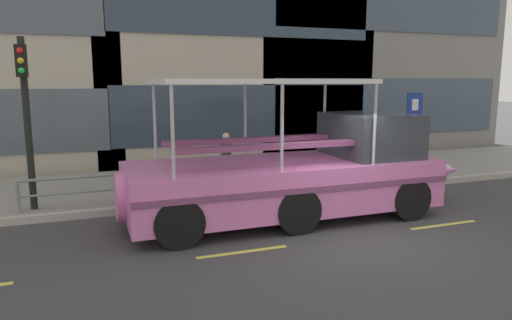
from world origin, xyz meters
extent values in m
plane|color=#3D3D3F|center=(0.00, 0.00, 0.00)|extent=(120.00, 120.00, 0.00)
cube|color=gray|center=(0.00, 5.60, 0.09)|extent=(32.00, 4.80, 0.18)
cube|color=#B2ADA3|center=(0.00, 3.11, 0.09)|extent=(32.00, 0.18, 0.18)
cube|color=#DBD64C|center=(-2.40, -0.31, 0.00)|extent=(1.80, 0.12, 0.01)
cube|color=#DBD64C|center=(2.40, -0.31, 0.00)|extent=(1.80, 0.12, 0.01)
cube|color=#2D3D4C|center=(0.79, 8.37, 1.98)|extent=(10.14, 0.06, 2.18)
cube|color=#2D3D4C|center=(0.79, 8.37, 5.95)|extent=(10.14, 0.06, 2.18)
cube|color=#3D4C5B|center=(7.41, 8.37, 2.15)|extent=(11.04, 0.06, 2.37)
cube|color=#3D4C5B|center=(7.41, 8.37, 6.45)|extent=(11.04, 0.06, 2.37)
cylinder|color=gray|center=(-1.09, 3.45, 0.93)|extent=(11.07, 0.07, 0.07)
cylinder|color=gray|center=(-1.09, 3.45, 0.55)|extent=(11.07, 0.06, 0.06)
cylinder|color=gray|center=(-6.63, 3.45, 0.55)|extent=(0.09, 0.09, 0.75)
cylinder|color=gray|center=(-4.42, 3.45, 0.55)|extent=(0.09, 0.09, 0.75)
cylinder|color=gray|center=(-2.20, 3.45, 0.55)|extent=(0.09, 0.09, 0.75)
cylinder|color=gray|center=(0.01, 3.45, 0.55)|extent=(0.09, 0.09, 0.75)
cylinder|color=gray|center=(2.23, 3.45, 0.55)|extent=(0.09, 0.09, 0.75)
cylinder|color=gray|center=(4.44, 3.45, 0.55)|extent=(0.09, 0.09, 0.75)
cylinder|color=black|center=(-6.32, 3.70, 2.19)|extent=(0.16, 0.16, 4.03)
cube|color=black|center=(-6.32, 3.50, 3.66)|extent=(0.24, 0.20, 0.72)
sphere|color=red|center=(-6.32, 3.39, 3.88)|extent=(0.14, 0.14, 0.14)
sphere|color=gold|center=(-6.32, 3.39, 3.66)|extent=(0.14, 0.14, 0.14)
sphere|color=green|center=(-6.32, 3.39, 3.44)|extent=(0.14, 0.14, 0.14)
cylinder|color=#4C4F54|center=(4.90, 3.99, 1.50)|extent=(0.08, 0.08, 2.64)
cube|color=navy|center=(4.90, 3.94, 2.47)|extent=(0.60, 0.04, 0.76)
cube|color=white|center=(4.90, 3.92, 2.47)|extent=(0.24, 0.01, 0.36)
cube|color=pink|center=(-0.77, 1.49, 0.82)|extent=(7.22, 2.59, 1.09)
cone|color=pink|center=(3.65, 1.49, 0.82)|extent=(1.62, 1.04, 1.04)
cylinder|color=pink|center=(-4.39, 1.49, 0.82)|extent=(0.36, 1.04, 1.04)
cube|color=#783F64|center=(-0.77, 0.18, 0.96)|extent=(7.22, 0.04, 0.12)
sphere|color=white|center=(4.05, 1.49, 0.87)|extent=(0.22, 0.22, 0.22)
cube|color=#33383D|center=(1.57, 1.49, 1.90)|extent=(1.81, 2.17, 1.05)
cube|color=silver|center=(-1.32, 1.49, 3.20)|extent=(4.69, 2.38, 0.10)
cylinder|color=#B2B2B7|center=(0.91, 2.63, 2.26)|extent=(0.07, 0.07, 1.78)
cylinder|color=#B2B2B7|center=(0.91, 0.36, 2.26)|extent=(0.07, 0.07, 1.78)
cylinder|color=#B2B2B7|center=(-1.32, 2.63, 2.26)|extent=(0.07, 0.07, 1.78)
cylinder|color=#B2B2B7|center=(-1.32, 0.36, 2.26)|extent=(0.07, 0.07, 1.78)
cylinder|color=#B2B2B7|center=(-3.54, 2.63, 2.26)|extent=(0.07, 0.07, 1.78)
cylinder|color=#B2B2B7|center=(-3.54, 0.36, 2.26)|extent=(0.07, 0.07, 1.78)
cube|color=#783F64|center=(-1.32, 2.12, 1.82)|extent=(4.32, 0.28, 0.12)
cube|color=#783F64|center=(-1.32, 0.87, 1.82)|extent=(4.32, 0.28, 0.12)
cylinder|color=black|center=(1.93, 2.68, 0.50)|extent=(1.00, 0.28, 1.00)
cylinder|color=black|center=(1.93, 0.30, 0.50)|extent=(1.00, 0.28, 1.00)
cylinder|color=black|center=(-0.96, 2.68, 0.50)|extent=(1.00, 0.28, 1.00)
cylinder|color=black|center=(-0.96, 0.30, 0.50)|extent=(1.00, 0.28, 1.00)
cylinder|color=black|center=(-3.48, 2.68, 0.50)|extent=(1.00, 0.28, 1.00)
cylinder|color=black|center=(-3.48, 0.30, 0.50)|extent=(1.00, 0.28, 1.00)
cylinder|color=#1E2338|center=(3.39, 4.90, 0.61)|extent=(0.11, 0.11, 0.86)
cylinder|color=#1E2338|center=(3.22, 4.94, 0.61)|extent=(0.11, 0.11, 0.86)
cube|color=#B7B2A8|center=(3.30, 4.92, 1.34)|extent=(0.35, 0.24, 0.61)
cylinder|color=#B7B2A8|center=(3.51, 4.88, 1.31)|extent=(0.07, 0.07, 0.55)
cylinder|color=#B7B2A8|center=(3.09, 4.96, 1.31)|extent=(0.07, 0.07, 0.55)
sphere|color=beige|center=(3.30, 4.92, 1.79)|extent=(0.24, 0.24, 0.24)
cylinder|color=#1E2338|center=(-1.19, 4.93, 0.56)|extent=(0.10, 0.10, 0.75)
cylinder|color=#1E2338|center=(-1.12, 4.80, 0.56)|extent=(0.10, 0.10, 0.75)
cube|color=#38383D|center=(-1.16, 4.87, 1.20)|extent=(0.27, 0.33, 0.53)
cylinder|color=#38383D|center=(-1.24, 5.04, 1.18)|extent=(0.07, 0.07, 0.48)
cylinder|color=#38383D|center=(-1.07, 4.70, 1.18)|extent=(0.07, 0.07, 0.48)
sphere|color=beige|center=(-1.16, 4.87, 1.59)|extent=(0.21, 0.21, 0.21)
camera|label=1|loc=(-5.08, -8.21, 3.19)|focal=32.34mm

